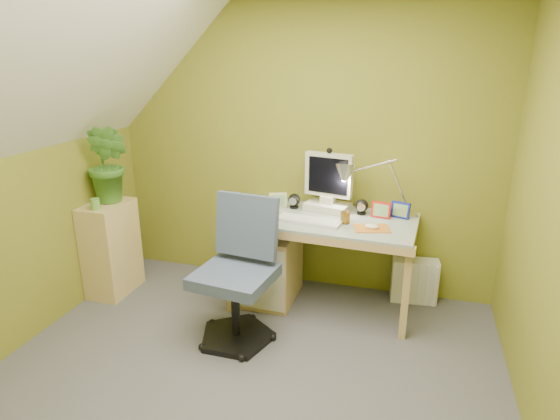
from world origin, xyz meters
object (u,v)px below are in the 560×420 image
(monitor, at_px, (329,178))
(potted_plant, at_px, (109,164))
(task_chair, at_px, (234,273))
(desk, at_px, (322,262))
(desk_lamp, at_px, (388,174))
(side_ledge, at_px, (111,248))
(radiator, at_px, (414,280))

(monitor, height_order, potted_plant, potted_plant)
(monitor, height_order, task_chair, monitor)
(desk, height_order, desk_lamp, desk_lamp)
(side_ledge, xyz_separation_m, radiator, (2.44, 0.54, -0.21))
(side_ledge, distance_m, task_chair, 1.31)
(monitor, xyz_separation_m, radiator, (0.72, 0.09, -0.83))
(desk_lamp, relative_size, task_chair, 0.64)
(monitor, distance_m, potted_plant, 1.74)
(task_chair, bearing_deg, monitor, 67.00)
(desk, height_order, task_chair, task_chair)
(task_chair, xyz_separation_m, radiator, (1.19, 0.92, -0.33))
(monitor, height_order, desk_lamp, desk_lamp)
(desk, distance_m, task_chair, 0.82)
(desk_lamp, bearing_deg, potted_plant, -178.46)
(side_ledge, distance_m, potted_plant, 0.71)
(desk_lamp, height_order, side_ledge, desk_lamp)
(monitor, relative_size, task_chair, 0.52)
(radiator, bearing_deg, potted_plant, -174.78)
(side_ledge, xyz_separation_m, potted_plant, (0.03, 0.05, 0.71))
(potted_plant, relative_size, radiator, 1.76)
(desk, distance_m, radiator, 0.79)
(task_chair, bearing_deg, potted_plant, 167.25)
(monitor, xyz_separation_m, desk_lamp, (0.45, 0.00, 0.06))
(side_ledge, bearing_deg, monitor, 14.61)
(side_ledge, relative_size, radiator, 2.16)
(desk, xyz_separation_m, monitor, (0.00, 0.18, 0.64))
(desk, height_order, potted_plant, potted_plant)
(monitor, height_order, side_ledge, monitor)
(side_ledge, bearing_deg, desk, 8.89)
(side_ledge, height_order, potted_plant, potted_plant)
(radiator, bearing_deg, desk, -165.79)
(desk_lamp, bearing_deg, side_ledge, -177.36)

